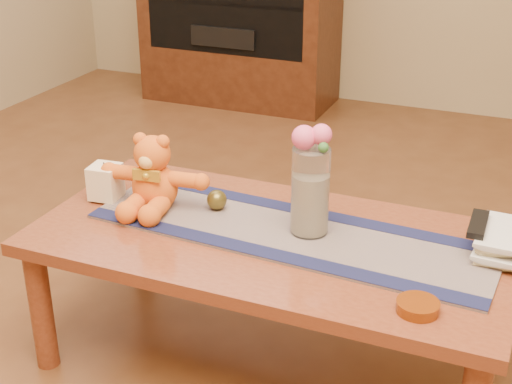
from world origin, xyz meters
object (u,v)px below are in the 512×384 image
at_px(teddy_bear, 154,172).
at_px(bronze_ball, 217,200).
at_px(glass_vase, 310,191).
at_px(tv_remote, 478,224).
at_px(pillar_candle, 105,182).
at_px(amber_dish, 418,307).
at_px(book_bottom, 475,246).

xyz_separation_m(teddy_bear, bronze_ball, (0.19, 0.05, -0.08)).
bearing_deg(glass_vase, teddy_bear, -178.05).
height_order(bronze_ball, tv_remote, tv_remote).
xyz_separation_m(pillar_candle, amber_dish, (1.06, -0.25, -0.05)).
height_order(tv_remote, amber_dish, tv_remote).
height_order(pillar_candle, tv_remote, pillar_candle).
bearing_deg(pillar_candle, glass_vase, 2.25).
bearing_deg(amber_dish, tv_remote, 76.41).
height_order(book_bottom, tv_remote, tv_remote).
bearing_deg(tv_remote, book_bottom, 90.00).
height_order(glass_vase, book_bottom, glass_vase).
bearing_deg(bronze_ball, tv_remote, 3.87).
xyz_separation_m(bronze_ball, tv_remote, (0.78, 0.05, 0.05)).
relative_size(teddy_bear, bronze_ball, 5.30).
relative_size(glass_vase, book_bottom, 1.17).
height_order(teddy_bear, book_bottom, teddy_bear).
bearing_deg(book_bottom, glass_vase, -172.33).
height_order(pillar_candle, bronze_ball, pillar_candle).
relative_size(teddy_bear, glass_vase, 1.28).
xyz_separation_m(teddy_bear, book_bottom, (0.97, 0.11, -0.11)).
xyz_separation_m(pillar_candle, tv_remote, (1.15, 0.11, 0.02)).
bearing_deg(amber_dish, bronze_ball, 155.77).
bearing_deg(bronze_ball, teddy_bear, -165.65).
bearing_deg(book_bottom, pillar_candle, -177.78).
relative_size(teddy_bear, amber_dish, 3.15).
height_order(book_bottom, amber_dish, amber_dish).
xyz_separation_m(bronze_ball, amber_dish, (0.69, -0.31, -0.03)).
bearing_deg(book_bottom, bronze_ball, -179.20).
distance_m(teddy_bear, glass_vase, 0.50).
relative_size(bronze_ball, amber_dish, 0.59).
xyz_separation_m(teddy_bear, tv_remote, (0.97, 0.10, -0.04)).
bearing_deg(pillar_candle, tv_remote, 5.53).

